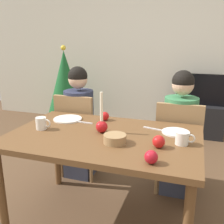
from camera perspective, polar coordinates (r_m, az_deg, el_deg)
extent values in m
plane|color=brown|center=(2.28, -1.71, -22.93)|extent=(7.68, 7.68, 0.00)
cube|color=beige|center=(4.31, 10.33, 13.90)|extent=(6.40, 0.10, 2.60)
cube|color=brown|center=(1.91, -1.89, -5.60)|extent=(1.40, 0.90, 0.04)
cylinder|color=brown|center=(2.09, -23.31, -16.52)|extent=(0.06, 0.06, 0.71)
cylinder|color=brown|center=(2.64, -12.13, -8.53)|extent=(0.06, 0.06, 0.71)
cylinder|color=brown|center=(2.32, 17.12, -12.46)|extent=(0.06, 0.06, 0.71)
cube|color=#99754C|center=(2.79, -6.67, -5.20)|extent=(0.40, 0.40, 0.04)
cube|color=#99754C|center=(2.56, -8.53, -1.44)|extent=(0.40, 0.04, 0.45)
cylinder|color=#99754C|center=(2.96, -2.13, -8.54)|extent=(0.04, 0.04, 0.41)
cylinder|color=#99754C|center=(3.09, -8.10, -7.64)|extent=(0.04, 0.04, 0.41)
cylinder|color=#99754C|center=(2.68, -4.70, -11.37)|extent=(0.04, 0.04, 0.41)
cylinder|color=#99754C|center=(2.82, -11.18, -10.20)|extent=(0.04, 0.04, 0.41)
cube|color=#99754C|center=(2.56, 14.49, -7.61)|extent=(0.40, 0.40, 0.04)
cube|color=#99754C|center=(2.31, 14.58, -3.74)|extent=(0.40, 0.04, 0.45)
cylinder|color=#99754C|center=(2.81, 17.95, -10.80)|extent=(0.04, 0.04, 0.41)
cylinder|color=#99754C|center=(2.82, 10.95, -10.15)|extent=(0.04, 0.04, 0.41)
cylinder|color=#99754C|center=(2.51, 17.82, -14.18)|extent=(0.04, 0.04, 0.41)
cylinder|color=#99754C|center=(2.52, 9.89, -13.42)|extent=(0.04, 0.04, 0.41)
cube|color=#33384C|center=(2.83, -6.97, -9.41)|extent=(0.28, 0.28, 0.45)
cylinder|color=#282D47|center=(2.67, -7.30, -0.35)|extent=(0.30, 0.30, 0.48)
sphere|color=tan|center=(2.59, -7.57, 7.21)|extent=(0.19, 0.19, 0.19)
sphere|color=black|center=(2.59, -7.60, 7.86)|extent=(0.19, 0.19, 0.19)
cube|color=#33384C|center=(2.61, 14.10, -12.18)|extent=(0.28, 0.28, 0.45)
cylinder|color=#387A4C|center=(2.43, 14.83, -2.42)|extent=(0.30, 0.30, 0.48)
sphere|color=tan|center=(2.34, 15.44, 5.86)|extent=(0.19, 0.19, 0.19)
sphere|color=black|center=(2.34, 15.49, 6.58)|extent=(0.19, 0.19, 0.19)
cube|color=black|center=(4.14, 19.11, -1.72)|extent=(0.64, 0.40, 0.48)
cube|color=black|center=(4.04, 19.70, 4.67)|extent=(0.79, 0.04, 0.46)
cube|color=black|center=(4.03, 19.71, 4.66)|extent=(0.76, 0.05, 0.46)
cylinder|color=brown|center=(4.38, -9.92, -2.48)|extent=(0.08, 0.08, 0.14)
cone|color=#195628|center=(4.22, -10.33, 5.66)|extent=(0.65, 0.65, 1.12)
sphere|color=yellow|center=(4.16, -10.74, 13.81)|extent=(0.08, 0.08, 0.08)
sphere|color=red|center=(1.94, -2.29, -3.26)|extent=(0.09, 0.09, 0.09)
cylinder|color=#EFE5C6|center=(1.89, -2.35, 1.18)|extent=(0.02, 0.02, 0.22)
cylinder|color=white|center=(2.28, -9.79, -1.52)|extent=(0.25, 0.25, 0.01)
cylinder|color=white|center=(1.99, 13.95, -4.36)|extent=(0.21, 0.21, 0.01)
cylinder|color=silver|center=(2.08, -15.45, -2.43)|extent=(0.08, 0.08, 0.10)
torus|color=silver|center=(2.05, -14.23, -2.46)|extent=(0.07, 0.01, 0.07)
cylinder|color=silver|center=(1.78, 15.24, -5.62)|extent=(0.09, 0.09, 0.09)
torus|color=silver|center=(1.78, 17.05, -5.65)|extent=(0.06, 0.01, 0.06)
cube|color=silver|center=(2.18, -6.51, -2.28)|extent=(0.18, 0.02, 0.01)
cube|color=silver|center=(2.04, 9.34, -3.72)|extent=(0.18, 0.06, 0.01)
cylinder|color=#99754C|center=(1.74, 0.64, -5.97)|extent=(0.15, 0.15, 0.06)
sphere|color=red|center=(1.70, 10.31, -6.45)|extent=(0.08, 0.08, 0.08)
sphere|color=#B01421|center=(1.49, 8.67, -9.83)|extent=(0.08, 0.08, 0.08)
sphere|color=#B21415|center=(2.22, -1.61, -0.93)|extent=(0.07, 0.07, 0.07)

